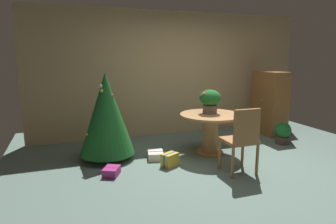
{
  "coord_description": "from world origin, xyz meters",
  "views": [
    {
      "loc": [
        -2.26,
        -3.77,
        1.7
      ],
      "look_at": [
        -0.77,
        0.37,
        0.85
      ],
      "focal_mm": 31.59,
      "sensor_mm": 36.0,
      "label": 1
    }
  ],
  "objects_px": {
    "gift_box_purple": "(112,171)",
    "gift_box_cream": "(156,155)",
    "wooden_chair_near": "(242,137)",
    "holiday_tree": "(106,114)",
    "potted_plant": "(283,133)",
    "wooden_cabinet": "(270,103)",
    "round_dining_table": "(211,127)",
    "gift_box_gold": "(170,160)",
    "flower_vase": "(210,100)"
  },
  "relations": [
    {
      "from": "gift_box_purple",
      "to": "potted_plant",
      "type": "relative_size",
      "value": 0.77
    },
    {
      "from": "round_dining_table",
      "to": "wooden_chair_near",
      "type": "xyz_separation_m",
      "value": [
        0.0,
        -0.95,
        0.07
      ]
    },
    {
      "from": "potted_plant",
      "to": "wooden_chair_near",
      "type": "bearing_deg",
      "value": -148.09
    },
    {
      "from": "gift_box_purple",
      "to": "gift_box_cream",
      "type": "bearing_deg",
      "value": 29.42
    },
    {
      "from": "flower_vase",
      "to": "gift_box_gold",
      "type": "bearing_deg",
      "value": -156.03
    },
    {
      "from": "wooden_cabinet",
      "to": "round_dining_table",
      "type": "bearing_deg",
      "value": -156.82
    },
    {
      "from": "holiday_tree",
      "to": "gift_box_cream",
      "type": "relative_size",
      "value": 3.95
    },
    {
      "from": "round_dining_table",
      "to": "holiday_tree",
      "type": "relative_size",
      "value": 0.74
    },
    {
      "from": "holiday_tree",
      "to": "potted_plant",
      "type": "bearing_deg",
      "value": -4.92
    },
    {
      "from": "gift_box_purple",
      "to": "flower_vase",
      "type": "bearing_deg",
      "value": 14.04
    },
    {
      "from": "round_dining_table",
      "to": "holiday_tree",
      "type": "xyz_separation_m",
      "value": [
        -1.72,
        0.34,
        0.29
      ]
    },
    {
      "from": "wooden_chair_near",
      "to": "potted_plant",
      "type": "height_order",
      "value": "wooden_chair_near"
    },
    {
      "from": "gift_box_purple",
      "to": "wooden_cabinet",
      "type": "distance_m",
      "value": 3.87
    },
    {
      "from": "holiday_tree",
      "to": "gift_box_purple",
      "type": "height_order",
      "value": "holiday_tree"
    },
    {
      "from": "wooden_cabinet",
      "to": "holiday_tree",
      "type": "bearing_deg",
      "value": -172.71
    },
    {
      "from": "round_dining_table",
      "to": "holiday_tree",
      "type": "bearing_deg",
      "value": 168.94
    },
    {
      "from": "wooden_chair_near",
      "to": "wooden_cabinet",
      "type": "xyz_separation_m",
      "value": [
        1.86,
        1.74,
        0.13
      ]
    },
    {
      "from": "holiday_tree",
      "to": "wooden_cabinet",
      "type": "xyz_separation_m",
      "value": [
        3.58,
        0.46,
        -0.09
      ]
    },
    {
      "from": "flower_vase",
      "to": "gift_box_gold",
      "type": "xyz_separation_m",
      "value": [
        -0.88,
        -0.39,
        -0.84
      ]
    },
    {
      "from": "gift_box_purple",
      "to": "gift_box_cream",
      "type": "relative_size",
      "value": 0.9
    },
    {
      "from": "gift_box_gold",
      "to": "potted_plant",
      "type": "xyz_separation_m",
      "value": [
        2.47,
        0.37,
        0.12
      ]
    },
    {
      "from": "gift_box_gold",
      "to": "potted_plant",
      "type": "relative_size",
      "value": 0.71
    },
    {
      "from": "gift_box_gold",
      "to": "wooden_cabinet",
      "type": "distance_m",
      "value": 3.0
    },
    {
      "from": "gift_box_cream",
      "to": "wooden_chair_near",
      "type": "bearing_deg",
      "value": -46.38
    },
    {
      "from": "holiday_tree",
      "to": "gift_box_cream",
      "type": "bearing_deg",
      "value": -19.3
    },
    {
      "from": "round_dining_table",
      "to": "gift_box_cream",
      "type": "distance_m",
      "value": 1.06
    },
    {
      "from": "holiday_tree",
      "to": "gift_box_gold",
      "type": "height_order",
      "value": "holiday_tree"
    },
    {
      "from": "flower_vase",
      "to": "round_dining_table",
      "type": "bearing_deg",
      "value": -101.77
    },
    {
      "from": "holiday_tree",
      "to": "wooden_cabinet",
      "type": "distance_m",
      "value": 3.61
    },
    {
      "from": "wooden_chair_near",
      "to": "potted_plant",
      "type": "xyz_separation_m",
      "value": [
        1.6,
        1.0,
        -0.33
      ]
    },
    {
      "from": "gift_box_gold",
      "to": "holiday_tree",
      "type": "bearing_deg",
      "value": 142.48
    },
    {
      "from": "gift_box_cream",
      "to": "potted_plant",
      "type": "distance_m",
      "value": 2.59
    },
    {
      "from": "wooden_chair_near",
      "to": "holiday_tree",
      "type": "distance_m",
      "value": 2.16
    },
    {
      "from": "gift_box_cream",
      "to": "gift_box_gold",
      "type": "distance_m",
      "value": 0.41
    },
    {
      "from": "flower_vase",
      "to": "wooden_cabinet",
      "type": "distance_m",
      "value": 2.0
    },
    {
      "from": "round_dining_table",
      "to": "flower_vase",
      "type": "bearing_deg",
      "value": 78.23
    },
    {
      "from": "wooden_chair_near",
      "to": "gift_box_cream",
      "type": "relative_size",
      "value": 2.69
    },
    {
      "from": "holiday_tree",
      "to": "wooden_cabinet",
      "type": "bearing_deg",
      "value": 7.29
    },
    {
      "from": "holiday_tree",
      "to": "gift_box_gold",
      "type": "distance_m",
      "value": 1.27
    },
    {
      "from": "round_dining_table",
      "to": "potted_plant",
      "type": "xyz_separation_m",
      "value": [
        1.6,
        0.05,
        -0.26
      ]
    },
    {
      "from": "flower_vase",
      "to": "gift_box_cream",
      "type": "xyz_separation_m",
      "value": [
        -0.99,
        0.0,
        -0.88
      ]
    },
    {
      "from": "wooden_cabinet",
      "to": "gift_box_gold",
      "type": "bearing_deg",
      "value": -157.7
    },
    {
      "from": "holiday_tree",
      "to": "potted_plant",
      "type": "distance_m",
      "value": 3.38
    },
    {
      "from": "wooden_chair_near",
      "to": "wooden_cabinet",
      "type": "distance_m",
      "value": 2.55
    },
    {
      "from": "wooden_chair_near",
      "to": "gift_box_purple",
      "type": "height_order",
      "value": "wooden_chair_near"
    },
    {
      "from": "wooden_cabinet",
      "to": "potted_plant",
      "type": "distance_m",
      "value": 0.91
    },
    {
      "from": "wooden_cabinet",
      "to": "gift_box_purple",
      "type": "bearing_deg",
      "value": -162.11
    },
    {
      "from": "round_dining_table",
      "to": "wooden_cabinet",
      "type": "relative_size",
      "value": 0.78
    },
    {
      "from": "wooden_cabinet",
      "to": "potted_plant",
      "type": "relative_size",
      "value": 3.18
    },
    {
      "from": "round_dining_table",
      "to": "gift_box_cream",
      "type": "height_order",
      "value": "round_dining_table"
    }
  ]
}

